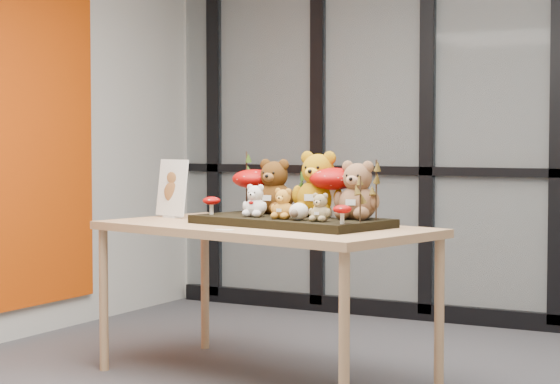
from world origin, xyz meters
The scene contains 22 objects.
room_shell centered at (0.00, 0.00, 1.68)m, with size 5.00×5.00×5.00m.
glass_partition centered at (0.00, 2.47, 1.42)m, with size 4.90×0.06×2.78m.
display_table centered at (-0.57, 0.37, 0.76)m, with size 1.91×1.24×0.83m.
diorama_tray centered at (-0.43, 0.41, 0.85)m, with size 1.01×0.51×0.04m, color black.
bear_pooh_yellow centered at (-0.32, 0.51, 1.06)m, with size 0.29×0.26×0.38m, color #AA7308, non-canonical shape.
bear_brown_medium centered at (-0.62, 0.57, 1.03)m, with size 0.25×0.23×0.33m, color #4B290C, non-canonical shape.
bear_tan_back centered at (-0.07, 0.45, 1.03)m, with size 0.25×0.22×0.32m, color brown, non-canonical shape.
bear_small_yellow centered at (-0.41, 0.28, 0.95)m, with size 0.13×0.12×0.17m, color orange, non-canonical shape.
bear_white_bow centered at (-0.60, 0.34, 0.96)m, with size 0.14×0.13×0.19m, color white, non-canonical shape.
bear_beige_small centered at (-0.17, 0.22, 0.95)m, with size 0.12×0.11×0.15m, color #A08B5B, non-canonical shape.
plush_cream_hedgehog centered at (-0.30, 0.24, 0.92)m, with size 0.07×0.07×0.10m, color white, non-canonical shape.
mushroom_back_left centered at (-0.77, 0.61, 1.00)m, with size 0.24×0.24×0.26m, color #920504, non-canonical shape.
mushroom_back_right centered at (-0.23, 0.49, 1.01)m, with size 0.26×0.26×0.28m, color #920504, non-canonical shape.
mushroom_front_left centered at (-0.89, 0.36, 0.92)m, with size 0.10×0.10×0.11m, color #920504, non-canonical shape.
mushroom_front_right centered at (-0.02, 0.15, 0.92)m, with size 0.09×0.09×0.10m, color #920504, non-canonical shape.
sprig_green_far_left centered at (-0.83, 0.63, 1.04)m, with size 0.05×0.05×0.33m, color #1B390D, non-canonical shape.
sprig_green_mid_left centered at (-0.66, 0.65, 1.01)m, with size 0.05×0.05×0.28m, color #1B390D, non-canonical shape.
sprig_dry_far_right centered at (0.04, 0.41, 1.02)m, with size 0.05×0.05×0.30m, color brown, non-canonical shape.
sprig_dry_mid_right centered at (0.02, 0.29, 0.98)m, with size 0.05×0.05×0.23m, color brown, non-canonical shape.
sprig_green_centre centered at (-0.48, 0.62, 0.99)m, with size 0.05×0.05×0.23m, color #1B390D, non-canonical shape.
sign_holder centered at (-1.27, 0.55, 0.98)m, with size 0.24×0.11×0.33m.
label_card centered at (-0.60, 0.02, 0.83)m, with size 0.10×0.03×0.00m, color white.
Camera 1 is at (2.02, -4.21, 1.27)m, focal length 65.00 mm.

